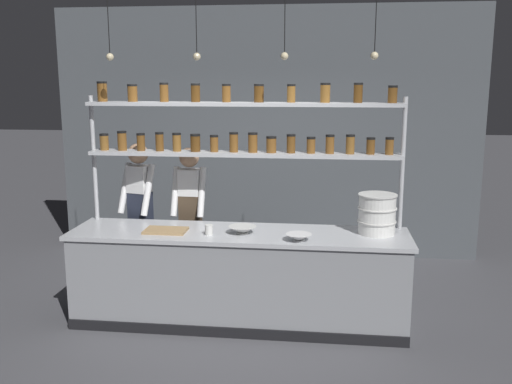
% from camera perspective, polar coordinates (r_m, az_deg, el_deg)
% --- Properties ---
extents(ground_plane, '(40.00, 40.00, 0.00)m').
position_cam_1_polar(ground_plane, '(5.80, -1.70, -12.81)').
color(ground_plane, '#4C4C51').
extents(back_wall, '(5.66, 0.12, 3.29)m').
position_cam_1_polar(back_wall, '(7.68, 0.91, 5.91)').
color(back_wall, '#4C5156').
rests_on(back_wall, ground_plane).
extents(prep_counter, '(3.26, 0.76, 0.92)m').
position_cam_1_polar(prep_counter, '(5.62, -1.73, -8.54)').
color(prep_counter, gray).
rests_on(prep_counter, ground_plane).
extents(spice_shelf_unit, '(3.14, 0.28, 2.34)m').
position_cam_1_polar(spice_shelf_unit, '(5.65, -1.50, 5.88)').
color(spice_shelf_unit, '#B7BABF').
rests_on(spice_shelf_unit, ground_plane).
extents(chef_left, '(0.41, 0.34, 1.70)m').
position_cam_1_polar(chef_left, '(6.26, -11.51, -1.74)').
color(chef_left, black).
rests_on(chef_left, ground_plane).
extents(chef_center, '(0.36, 0.29, 1.65)m').
position_cam_1_polar(chef_center, '(6.18, -6.59, -2.04)').
color(chef_center, black).
rests_on(chef_center, ground_plane).
extents(container_stack, '(0.37, 0.37, 0.38)m').
position_cam_1_polar(container_stack, '(5.50, 12.01, -2.16)').
color(container_stack, white).
rests_on(container_stack, prep_counter).
extents(cutting_board, '(0.40, 0.26, 0.02)m').
position_cam_1_polar(cutting_board, '(5.56, -9.02, -3.82)').
color(cutting_board, '#A88456').
rests_on(cutting_board, prep_counter).
extents(prep_bowl_near_left, '(0.24, 0.24, 0.07)m').
position_cam_1_polar(prep_bowl_near_left, '(5.19, 4.30, -4.56)').
color(prep_bowl_near_left, white).
rests_on(prep_bowl_near_left, prep_counter).
extents(prep_bowl_center_front, '(0.26, 0.26, 0.07)m').
position_cam_1_polar(prep_bowl_center_front, '(5.42, -1.36, -3.82)').
color(prep_bowl_center_front, silver).
rests_on(prep_bowl_center_front, prep_counter).
extents(serving_cup_front, '(0.07, 0.07, 0.10)m').
position_cam_1_polar(serving_cup_front, '(5.39, -4.73, -3.79)').
color(serving_cup_front, silver).
rests_on(serving_cup_front, prep_counter).
extents(pendant_light_row, '(2.49, 0.07, 0.72)m').
position_cam_1_polar(pendant_light_row, '(5.29, -1.68, 13.82)').
color(pendant_light_row, black).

